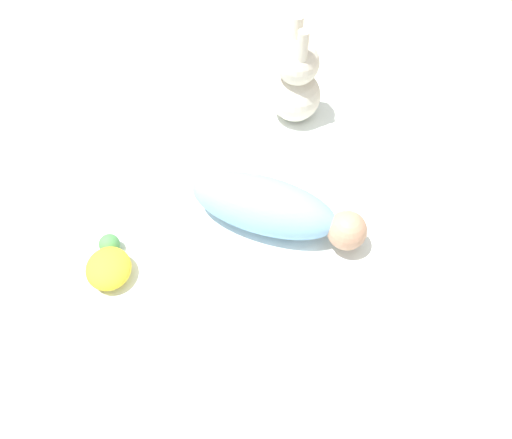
{
  "coord_description": "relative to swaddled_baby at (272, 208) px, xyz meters",
  "views": [
    {
      "loc": [
        -0.73,
        0.11,
        1.32
      ],
      "look_at": [
        0.02,
        -0.02,
        0.25
      ],
      "focal_mm": 35.0,
      "sensor_mm": 36.0,
      "label": 1
    }
  ],
  "objects": [
    {
      "name": "swaddled_baby",
      "position": [
        0.0,
        0.0,
        0.0
      ],
      "size": [
        0.33,
        0.46,
        0.15
      ],
      "rotation": [
        0.0,
        0.0,
        4.21
      ],
      "color": "#7FB7E5",
      "rests_on": "bed_mattress"
    },
    {
      "name": "pillow",
      "position": [
        -0.49,
        -0.11,
        -0.03
      ],
      "size": [
        0.36,
        0.38,
        0.08
      ],
      "color": "white",
      "rests_on": "bed_mattress"
    },
    {
      "name": "bed_mattress",
      "position": [
        -0.04,
        0.07,
        -0.18
      ],
      "size": [
        1.57,
        0.89,
        0.2
      ],
      "color": "white",
      "rests_on": "ground_plane"
    },
    {
      "name": "bunny_plush",
      "position": [
        0.42,
        -0.15,
        0.05
      ],
      "size": [
        0.16,
        0.16,
        0.33
      ],
      "color": "beige",
      "rests_on": "bed_mattress"
    },
    {
      "name": "ground_plane",
      "position": [
        -0.04,
        0.07,
        -0.28
      ],
      "size": [
        12.0,
        12.0,
        0.0
      ],
      "primitive_type": "plane",
      "color": "#B2A893"
    },
    {
      "name": "turtle_plush",
      "position": [
        -0.08,
        0.43,
        -0.04
      ],
      "size": [
        0.17,
        0.11,
        0.07
      ],
      "color": "yellow",
      "rests_on": "bed_mattress"
    }
  ]
}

